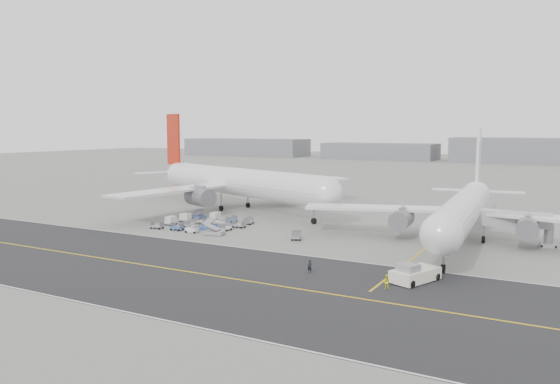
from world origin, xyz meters
The scene contains 11 objects.
ground centered at (0.00, 0.00, 0.00)m, with size 700.00×700.00×0.00m, color gray.
taxiway centered at (5.02, -17.98, 0.01)m, with size 220.00×59.00×0.03m.
horizon_buildings centered at (30.00, 260.00, 0.00)m, with size 520.00×28.00×28.00m, color gray, non-canonical shape.
airliner_a centered at (-19.67, 32.55, 6.58)m, with size 63.32×62.16×22.88m.
airliner_b centered at (34.15, 19.73, 5.53)m, with size 54.88×55.64×19.18m.
pushback_tug centered at (33.47, -8.46, 1.02)m, with size 5.38×8.66×2.48m.
jet_bridge centered at (40.78, 21.11, 3.88)m, with size 14.92×4.65×5.57m.
gse_cluster centered at (-12.65, 10.75, 0.00)m, with size 20.33×19.61×1.81m, color gray, non-canonical shape.
stray_dolly centered at (8.98, 7.57, 0.00)m, with size 1.53×2.49×1.53m, color silver, non-canonical shape.
ground_crew_a centered at (20.31, -10.79, 0.88)m, with size 0.64×0.42×1.75m, color black.
ground_crew_b centered at (31.37, -13.04, 0.87)m, with size 0.85×0.66×1.74m, color yellow.
Camera 1 is at (50.36, -73.94, 18.74)m, focal length 35.00 mm.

